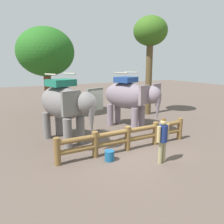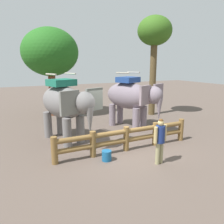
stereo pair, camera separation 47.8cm
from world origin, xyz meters
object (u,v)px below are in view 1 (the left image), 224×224
object	(u,v)px
tree_far_left	(46,52)
tree_back_center	(150,35)
log_fence	(128,137)
elephant_center	(129,97)
elephant_near_left	(65,104)
tourist_woman_in_black	(163,137)
feed_bucket	(109,156)

from	to	relation	value
tree_far_left	tree_back_center	size ratio (longest dim) A/B	0.89
log_fence	elephant_center	bearing A→B (deg)	56.57
tree_far_left	tree_back_center	bearing A→B (deg)	-23.54
elephant_near_left	tree_far_left	size ratio (longest dim) A/B	0.64
log_fence	tree_back_center	world-z (taller)	tree_back_center
log_fence	tree_back_center	bearing A→B (deg)	45.86
elephant_near_left	tourist_woman_in_black	xyz separation A→B (m)	(2.49, -3.86, -0.81)
tree_far_left	tree_back_center	distance (m)	7.16
elephant_near_left	feed_bucket	bearing A→B (deg)	-73.29
elephant_near_left	elephant_center	world-z (taller)	elephant_near_left
log_fence	elephant_center	xyz separation A→B (m)	(1.90, 2.88, 1.18)
elephant_near_left	tourist_woman_in_black	world-z (taller)	elephant_near_left
tree_far_left	log_fence	bearing A→B (deg)	-79.20
elephant_near_left	tree_back_center	xyz separation A→B (m)	(6.96, 2.86, 3.70)
tourist_woman_in_black	tree_back_center	distance (m)	9.25
tree_far_left	tree_back_center	world-z (taller)	tree_back_center
tree_back_center	tourist_woman_in_black	bearing A→B (deg)	-123.57
elephant_near_left	tourist_woman_in_black	bearing A→B (deg)	-57.18
elephant_near_left	feed_bucket	size ratio (longest dim) A/B	9.62
elephant_center	tree_back_center	distance (m)	5.31
log_fence	elephant_center	distance (m)	3.65
log_fence	tree_back_center	xyz separation A→B (m)	(4.96, 5.11, 4.90)
elephant_near_left	log_fence	bearing A→B (deg)	-48.44
elephant_center	tree_far_left	distance (m)	6.62
tourist_woman_in_black	tree_far_left	distance (m)	10.32
elephant_center	feed_bucket	distance (m)	4.86
elephant_center	tourist_woman_in_black	bearing A→B (deg)	-107.36
elephant_center	elephant_near_left	bearing A→B (deg)	-170.84
log_fence	tree_far_left	bearing A→B (deg)	100.80
feed_bucket	elephant_near_left	bearing A→B (deg)	106.71
tourist_woman_in_black	elephant_near_left	bearing A→B (deg)	122.82
tourist_woman_in_black	log_fence	bearing A→B (deg)	107.11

